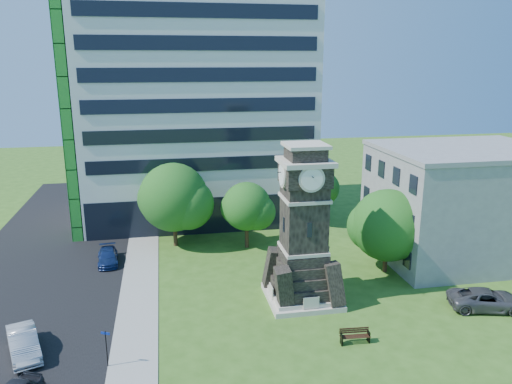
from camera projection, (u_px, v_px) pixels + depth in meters
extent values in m
plane|color=#315819|center=(270.00, 315.00, 36.40)|extent=(160.00, 160.00, 0.00)
cube|color=gray|center=(139.00, 295.00, 39.44)|extent=(3.00, 70.00, 0.06)
cube|color=black|center=(25.00, 305.00, 37.92)|extent=(14.00, 80.00, 0.02)
cube|color=beige|center=(302.00, 297.00, 38.79)|extent=(5.40, 5.40, 0.40)
cube|color=beige|center=(302.00, 293.00, 38.70)|extent=(4.80, 4.80, 0.30)
cube|color=black|center=(304.00, 211.00, 36.99)|extent=(3.00, 3.00, 6.40)
cube|color=beige|center=(303.00, 249.00, 37.76)|extent=(3.25, 3.25, 0.25)
cube|color=beige|center=(304.00, 198.00, 36.73)|extent=(3.25, 3.25, 0.25)
cube|color=black|center=(310.00, 230.00, 35.80)|extent=(0.35, 0.08, 1.10)
cube|color=black|center=(305.00, 174.00, 36.27)|extent=(3.30, 3.30, 1.60)
cube|color=beige|center=(305.00, 162.00, 36.03)|extent=(3.70, 3.70, 0.35)
cylinder|color=white|center=(312.00, 179.00, 34.58)|extent=(1.56, 0.06, 1.56)
cylinder|color=white|center=(281.00, 175.00, 35.95)|extent=(0.06, 1.56, 1.56)
cube|color=black|center=(306.00, 154.00, 35.88)|extent=(2.60, 2.60, 0.90)
cube|color=beige|center=(306.00, 145.00, 35.72)|extent=(3.00, 3.00, 0.25)
cube|color=silver|center=(197.00, 96.00, 56.95)|extent=(25.00, 15.00, 28.00)
cube|color=black|center=(205.00, 215.00, 53.20)|extent=(24.50, 0.80, 4.00)
cube|color=gray|center=(462.00, 205.00, 46.30)|extent=(15.00, 12.00, 10.00)
cube|color=gray|center=(468.00, 149.00, 44.96)|extent=(15.20, 12.20, 0.40)
imported|color=#9FA1A7|center=(24.00, 343.00, 31.37)|extent=(3.17, 5.02, 1.56)
imported|color=navy|center=(108.00, 257.00, 45.54)|extent=(2.11, 4.41, 1.24)
imported|color=#45454A|center=(487.00, 300.00, 37.10)|extent=(5.97, 3.79, 1.53)
cube|color=black|center=(341.00, 339.00, 32.53)|extent=(0.07, 0.50, 0.77)
cube|color=black|center=(368.00, 336.00, 32.87)|extent=(0.07, 0.50, 0.77)
cube|color=black|center=(355.00, 336.00, 32.67)|extent=(1.99, 0.53, 0.04)
cube|color=black|center=(354.00, 330.00, 32.82)|extent=(1.99, 0.04, 0.44)
cylinder|color=black|center=(107.00, 349.00, 29.97)|extent=(0.06, 0.06, 2.41)
cube|color=#0E169D|center=(105.00, 333.00, 29.70)|extent=(0.58, 0.04, 0.14)
cylinder|color=#332114|center=(175.00, 232.00, 49.66)|extent=(0.40, 0.40, 2.92)
sphere|color=#346B1F|center=(174.00, 197.00, 48.74)|extent=(6.75, 6.75, 6.75)
sphere|color=#346B1F|center=(188.00, 204.00, 48.49)|extent=(5.06, 5.06, 5.06)
sphere|color=#346B1F|center=(161.00, 199.00, 49.42)|extent=(4.73, 4.73, 4.73)
cylinder|color=#332114|center=(247.00, 235.00, 49.24)|extent=(0.37, 0.37, 2.47)
sphere|color=#1E621D|center=(247.00, 206.00, 48.46)|extent=(4.76, 4.76, 4.76)
sphere|color=#1E621D|center=(257.00, 212.00, 48.30)|extent=(3.57, 3.57, 3.57)
sphere|color=#1E621D|center=(237.00, 208.00, 48.95)|extent=(3.34, 3.34, 3.34)
cylinder|color=#332114|center=(311.00, 213.00, 55.98)|extent=(0.40, 0.40, 2.85)
sphere|color=#21611C|center=(312.00, 182.00, 55.08)|extent=(5.03, 5.03, 5.03)
sphere|color=#21611C|center=(322.00, 188.00, 54.93)|extent=(3.78, 3.78, 3.78)
sphere|color=#21611C|center=(303.00, 184.00, 55.60)|extent=(3.52, 3.52, 3.52)
cylinder|color=#332114|center=(385.00, 258.00, 43.54)|extent=(0.38, 0.38, 2.50)
sphere|color=#21571A|center=(388.00, 225.00, 42.75)|extent=(6.23, 6.23, 6.23)
sphere|color=#21571A|center=(404.00, 232.00, 42.51)|extent=(4.67, 4.67, 4.67)
sphere|color=#21571A|center=(372.00, 226.00, 43.37)|extent=(4.36, 4.36, 4.36)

